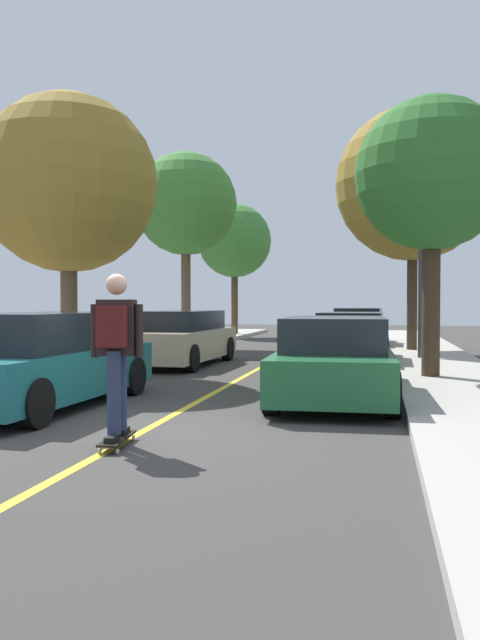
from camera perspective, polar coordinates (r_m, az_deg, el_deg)
ground at (r=8.06m, az=-8.77°, el=-9.76°), size 80.00×80.00×0.00m
center_line at (r=11.83m, az=-1.84°, el=-6.13°), size 0.12×39.20×0.01m
parked_car_left_nearest at (r=10.27m, az=-16.79°, el=-3.40°), size 1.93×4.54×1.42m
parked_car_left_near at (r=16.59m, az=-5.30°, el=-1.58°), size 2.00×4.67×1.38m
parked_car_right_nearest at (r=10.69m, az=8.32°, el=-3.46°), size 1.98×4.65×1.34m
parked_car_right_near at (r=16.79m, az=9.68°, el=-1.67°), size 1.93×4.21×1.33m
parked_car_right_far at (r=23.62m, az=10.36°, el=-0.73°), size 1.98×4.39×1.40m
street_tree_left_nearest at (r=14.95m, az=-14.77°, el=11.40°), size 3.87×3.87×5.97m
street_tree_left_near at (r=23.20m, az=-4.76°, el=10.01°), size 3.58×3.58×6.69m
street_tree_left_far at (r=30.71m, az=-0.48°, el=6.90°), size 3.43×3.43×6.07m
street_tree_right_nearest at (r=13.55m, az=16.41°, el=12.01°), size 2.99×2.99×5.45m
street_tree_right_near at (r=21.12m, az=14.85°, el=11.39°), size 4.73×4.73×7.46m
streetlamp at (r=17.85m, az=15.50°, el=6.53°), size 0.36×0.24×5.24m
skateboard at (r=7.36m, az=-10.66°, el=-10.15°), size 0.32×0.86×0.10m
skateboarder at (r=7.19m, az=-10.77°, el=-2.10°), size 0.59×0.71×1.78m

